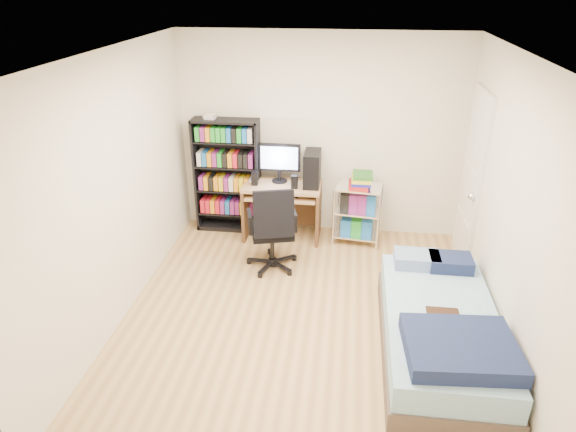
# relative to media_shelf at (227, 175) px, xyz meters

# --- Properties ---
(room) EXTENTS (3.58, 4.08, 2.58)m
(room) POSITION_rel_media_shelf_xyz_m (1.16, -1.84, 0.50)
(room) COLOR tan
(room) RESTS_ON ground
(media_shelf) EXTENTS (0.82, 0.27, 1.53)m
(media_shelf) POSITION_rel_media_shelf_xyz_m (0.00, 0.00, 0.00)
(media_shelf) COLOR black
(media_shelf) RESTS_ON room
(computer_desk) EXTENTS (0.95, 0.55, 1.20)m
(computer_desk) POSITION_rel_media_shelf_xyz_m (0.82, -0.10, -0.11)
(computer_desk) COLOR tan
(computer_desk) RESTS_ON room
(office_chair) EXTENTS (0.74, 0.74, 1.02)m
(office_chair) POSITION_rel_media_shelf_xyz_m (0.72, -0.94, -0.43)
(office_chair) COLOR black
(office_chair) RESTS_ON room
(wire_cart) EXTENTS (0.61, 0.47, 0.91)m
(wire_cart) POSITION_rel_media_shelf_xyz_m (1.67, -0.15, -0.16)
(wire_cart) COLOR white
(wire_cart) RESTS_ON room
(bed) EXTENTS (0.98, 1.96, 0.56)m
(bed) POSITION_rel_media_shelf_xyz_m (2.40, -2.22, -0.51)
(bed) COLOR #4F423A
(bed) RESTS_ON room
(door) EXTENTS (0.12, 0.80, 2.00)m
(door) POSITION_rel_media_shelf_xyz_m (2.88, -0.49, 0.25)
(door) COLOR silver
(door) RESTS_ON room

